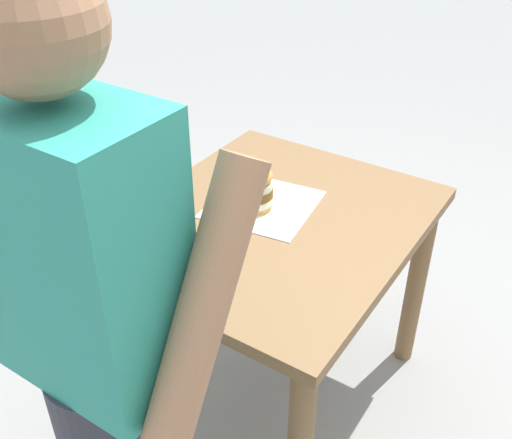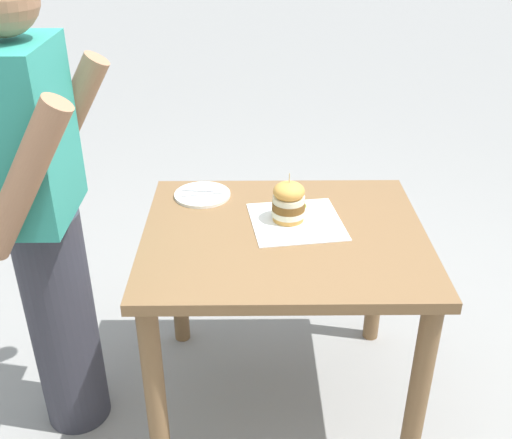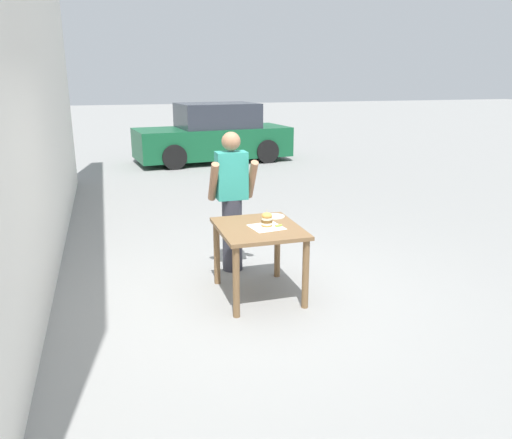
{
  "view_description": "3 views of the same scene",
  "coord_description": "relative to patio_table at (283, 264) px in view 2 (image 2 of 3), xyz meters",
  "views": [
    {
      "loc": [
        -0.81,
        1.34,
        1.81
      ],
      "look_at": [
        0.0,
        0.1,
        0.83
      ],
      "focal_mm": 42.0,
      "sensor_mm": 36.0,
      "label": 1
    },
    {
      "loc": [
        -1.82,
        0.12,
        1.84
      ],
      "look_at": [
        0.0,
        0.1,
        0.83
      ],
      "focal_mm": 42.0,
      "sensor_mm": 36.0,
      "label": 2
    },
    {
      "loc": [
        -1.47,
        -4.8,
        2.3
      ],
      "look_at": [
        0.0,
        0.1,
        0.83
      ],
      "focal_mm": 35.0,
      "sensor_mm": 36.0,
      "label": 3
    }
  ],
  "objects": [
    {
      "name": "ground_plane",
      "position": [
        0.0,
        0.0,
        -0.64
      ],
      "size": [
        80.0,
        80.0,
        0.0
      ],
      "primitive_type": "plane",
      "color": "gray"
    },
    {
      "name": "patio_table",
      "position": [
        0.0,
        0.0,
        0.0
      ],
      "size": [
        0.85,
        1.0,
        0.78
      ],
      "color": "brown",
      "rests_on": "ground"
    },
    {
      "name": "serving_paper",
      "position": [
        0.07,
        -0.05,
        0.14
      ],
      "size": [
        0.36,
        0.36,
        0.0
      ],
      "primitive_type": "cube",
      "rotation": [
        0.0,
        0.0,
        0.14
      ],
      "color": "white",
      "rests_on": "patio_table"
    },
    {
      "name": "sandwich",
      "position": [
        0.08,
        -0.02,
        0.21
      ],
      "size": [
        0.12,
        0.12,
        0.18
      ],
      "color": "gold",
      "rests_on": "serving_paper"
    },
    {
      "name": "pickle_spear",
      "position": [
        0.19,
        -0.07,
        0.15
      ],
      "size": [
        0.07,
        0.04,
        0.02
      ],
      "primitive_type": "cylinder",
      "rotation": [
        0.0,
        1.57,
        0.17
      ],
      "color": "#8EA83D",
      "rests_on": "serving_paper"
    },
    {
      "name": "side_plate_with_forks",
      "position": [
        0.28,
        0.31,
        0.14
      ],
      "size": [
        0.22,
        0.22,
        0.02
      ],
      "color": "white",
      "rests_on": "patio_table"
    },
    {
      "name": "diner_across_table",
      "position": [
        -0.09,
        0.8,
        0.24
      ],
      "size": [
        0.55,
        0.35,
        1.69
      ],
      "color": "#33333D",
      "rests_on": "ground"
    }
  ]
}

